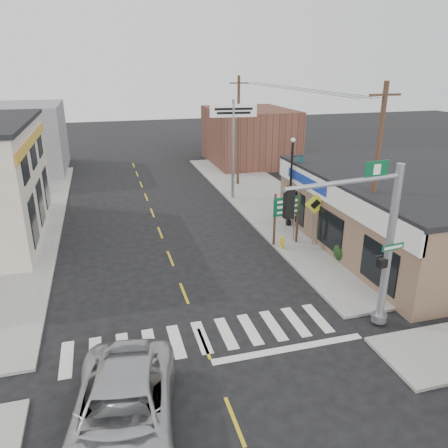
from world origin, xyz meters
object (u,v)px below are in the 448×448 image
object	(u,v)px
guide_sign	(287,212)
utility_pole_far	(238,130)
suv	(122,414)
lamp_post	(292,176)
traffic_signal_pole	(373,232)
dance_center_sign	(233,126)
utility_pole_near	(375,179)
bare_tree	(372,191)
fire_hydrant	(282,242)

from	to	relation	value
guide_sign	utility_pole_far	bearing A→B (deg)	78.15
suv	utility_pole_far	distance (m)	27.97
guide_sign	lamp_post	bearing A→B (deg)	55.70
lamp_post	traffic_signal_pole	bearing A→B (deg)	-109.34
dance_center_sign	utility_pole_far	xyz separation A→B (m)	(1.62, 3.85, -0.93)
guide_sign	lamp_post	world-z (taller)	lamp_post
utility_pole_near	bare_tree	bearing A→B (deg)	56.07
fire_hydrant	utility_pole_near	distance (m)	6.37
lamp_post	utility_pole_near	distance (m)	7.20
utility_pole_near	dance_center_sign	bearing A→B (deg)	100.94
utility_pole_far	suv	bearing A→B (deg)	-107.71
guide_sign	bare_tree	bearing A→B (deg)	-39.06
traffic_signal_pole	bare_tree	xyz separation A→B (m)	(4.10, 6.20, -0.43)
guide_sign	fire_hydrant	bearing A→B (deg)	-134.05
suv	traffic_signal_pole	bearing A→B (deg)	27.24
traffic_signal_pole	utility_pole_far	bearing A→B (deg)	77.93
dance_center_sign	bare_tree	xyz separation A→B (m)	(4.00, -12.12, -1.95)
traffic_signal_pole	utility_pole_near	bearing A→B (deg)	48.84
dance_center_sign	lamp_post	bearing A→B (deg)	-69.39
lamp_post	utility_pole_far	world-z (taller)	utility_pole_far
utility_pole_near	utility_pole_far	bearing A→B (deg)	93.32
suv	guide_sign	distance (m)	15.43
guide_sign	bare_tree	distance (m)	4.73
fire_hydrant	traffic_signal_pole	bearing A→B (deg)	-89.30
dance_center_sign	utility_pole_near	distance (m)	14.20
utility_pole_far	fire_hydrant	bearing A→B (deg)	-90.90
lamp_post	dance_center_sign	world-z (taller)	dance_center_sign
lamp_post	utility_pole_far	bearing A→B (deg)	80.68
suv	utility_pole_near	world-z (taller)	utility_pole_near
suv	guide_sign	size ratio (longest dim) A/B	2.05
dance_center_sign	utility_pole_far	distance (m)	4.28
guide_sign	fire_hydrant	size ratio (longest dim) A/B	4.11
traffic_signal_pole	lamp_post	bearing A→B (deg)	73.10
fire_hydrant	lamp_post	bearing A→B (deg)	59.97
utility_pole_far	utility_pole_near	bearing A→B (deg)	-79.65
suv	utility_pole_near	xyz separation A→B (m)	(12.54, 7.53, 3.97)
fire_hydrant	bare_tree	world-z (taller)	bare_tree
suv	fire_hydrant	xyz separation A→B (m)	(9.50, 11.12, -0.34)
traffic_signal_pole	bare_tree	distance (m)	7.45
fire_hydrant	dance_center_sign	bearing A→B (deg)	88.89
suv	dance_center_sign	world-z (taller)	dance_center_sign
traffic_signal_pole	guide_sign	xyz separation A→B (m)	(0.37, 8.62, -2.04)
suv	bare_tree	bearing A→B (deg)	43.52
bare_tree	utility_pole_near	xyz separation A→B (m)	(-1.16, -1.77, 1.14)
lamp_post	utility_pole_near	world-z (taller)	utility_pole_near
utility_pole_far	bare_tree	bearing A→B (deg)	-75.10
bare_tree	utility_pole_far	xyz separation A→B (m)	(-2.38, 15.98, 1.02)
suv	utility_pole_near	bearing A→B (deg)	40.35
dance_center_sign	guide_sign	bearing A→B (deg)	-82.10
suv	fire_hydrant	size ratio (longest dim) A/B	8.43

